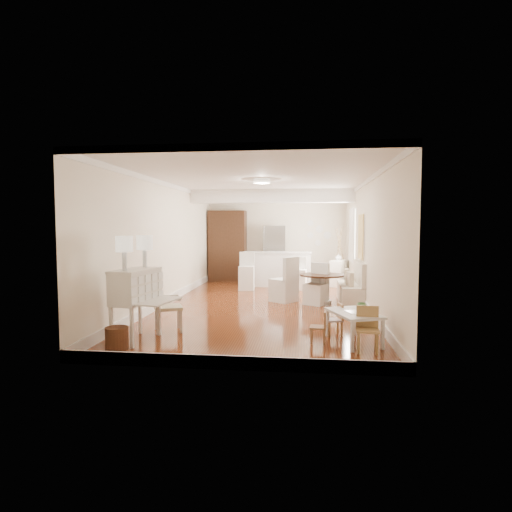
% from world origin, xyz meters
% --- Properties ---
extents(room, '(9.00, 9.04, 2.82)m').
position_xyz_m(room, '(0.04, 0.32, 1.98)').
color(room, brown).
rests_on(room, ground).
extents(secretary_bureau, '(1.03, 1.04, 1.13)m').
position_xyz_m(secretary_bureau, '(-1.70, -3.29, 0.57)').
color(secretary_bureau, white).
rests_on(secretary_bureau, ground).
extents(gustavian_armchair, '(0.65, 0.65, 0.85)m').
position_xyz_m(gustavian_armchair, '(-1.39, -2.66, 0.43)').
color(gustavian_armchair, beige).
rests_on(gustavian_armchair, ground).
extents(wicker_basket, '(0.38, 0.38, 0.33)m').
position_xyz_m(wicker_basket, '(-1.79, -3.81, 0.17)').
color(wicker_basket, '#542E1A').
rests_on(wicker_basket, ground).
extents(kids_table, '(0.88, 1.11, 0.48)m').
position_xyz_m(kids_table, '(1.68, -3.05, 0.24)').
color(kids_table, white).
rests_on(kids_table, ground).
extents(kids_chair_a, '(0.27, 0.27, 0.51)m').
position_xyz_m(kids_chair_a, '(1.14, -3.13, 0.26)').
color(kids_chair_a, '#966844').
rests_on(kids_chair_a, ground).
extents(kids_chair_b, '(0.31, 0.31, 0.54)m').
position_xyz_m(kids_chair_b, '(1.40, -2.64, 0.27)').
color(kids_chair_b, tan).
rests_on(kids_chair_b, ground).
extents(kids_chair_c, '(0.34, 0.34, 0.65)m').
position_xyz_m(kids_chair_c, '(1.82, -3.52, 0.33)').
color(kids_chair_c, tan).
rests_on(kids_chair_c, ground).
extents(banquette, '(0.52, 1.60, 0.98)m').
position_xyz_m(banquette, '(1.99, 0.50, 0.49)').
color(banquette, silver).
rests_on(banquette, ground).
extents(dining_table, '(1.22, 1.22, 0.69)m').
position_xyz_m(dining_table, '(1.32, 0.24, 0.34)').
color(dining_table, '#3F2314').
rests_on(dining_table, ground).
extents(slip_chair_near, '(0.62, 0.63, 0.95)m').
position_xyz_m(slip_chair_near, '(1.19, 0.16, 0.47)').
color(slip_chair_near, white).
rests_on(slip_chair_near, ground).
extents(slip_chair_far, '(0.73, 0.73, 1.07)m').
position_xyz_m(slip_chair_far, '(0.43, 0.45, 0.54)').
color(slip_chair_far, white).
rests_on(slip_chair_far, ground).
extents(breakfast_counter, '(2.05, 0.65, 1.03)m').
position_xyz_m(breakfast_counter, '(0.10, 3.10, 0.52)').
color(breakfast_counter, white).
rests_on(breakfast_counter, ground).
extents(bar_stool_left, '(0.44, 0.44, 1.06)m').
position_xyz_m(bar_stool_left, '(-0.70, 2.21, 0.53)').
color(bar_stool_left, white).
rests_on(bar_stool_left, ground).
extents(bar_stool_right, '(0.40, 0.40, 0.92)m').
position_xyz_m(bar_stool_right, '(0.79, 2.39, 0.46)').
color(bar_stool_right, white).
rests_on(bar_stool_right, ground).
extents(pantry_cabinet, '(1.20, 0.60, 2.30)m').
position_xyz_m(pantry_cabinet, '(-1.60, 4.18, 1.15)').
color(pantry_cabinet, '#381E11').
rests_on(pantry_cabinet, ground).
extents(fridge, '(0.75, 0.65, 1.80)m').
position_xyz_m(fridge, '(0.30, 4.15, 0.90)').
color(fridge, silver).
rests_on(fridge, ground).
extents(sideboard, '(0.63, 0.89, 0.77)m').
position_xyz_m(sideboard, '(1.95, 3.31, 0.39)').
color(sideboard, white).
rests_on(sideboard, ground).
extents(pencil_cup, '(0.17, 0.17, 0.11)m').
position_xyz_m(pencil_cup, '(1.82, -2.86, 0.54)').
color(pencil_cup, '#68AB63').
rests_on(pencil_cup, kids_table).
extents(branch_vase, '(0.23, 0.23, 0.20)m').
position_xyz_m(branch_vase, '(1.93, 3.31, 0.87)').
color(branch_vase, silver).
rests_on(branch_vase, sideboard).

